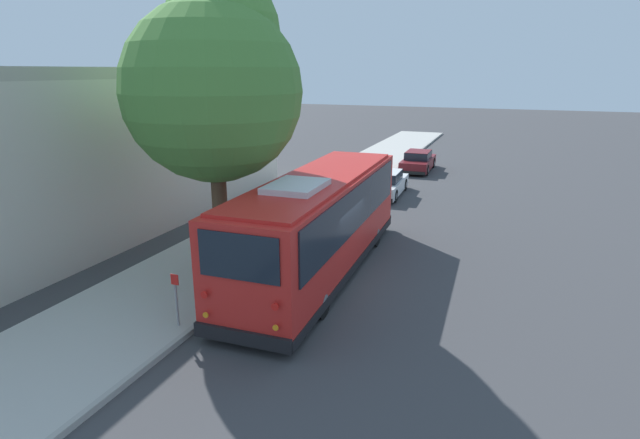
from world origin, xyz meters
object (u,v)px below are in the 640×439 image
(parked_sedan_maroon, at_px, (418,161))
(street_tree, at_px, (215,79))
(sign_post_near, at_px, (176,299))
(sign_post_far, at_px, (214,279))
(shuttle_bus, at_px, (319,219))
(parked_sedan_white, at_px, (386,184))

(parked_sedan_maroon, xyz_separation_m, street_tree, (-19.28, 2.98, 5.55))
(parked_sedan_maroon, bearing_deg, street_tree, 170.25)
(sign_post_near, bearing_deg, sign_post_far, 0.00)
(sign_post_near, xyz_separation_m, sign_post_far, (1.72, 0.00, -0.13))
(shuttle_bus, relative_size, sign_post_near, 7.70)
(parked_sedan_white, bearing_deg, shuttle_bus, -179.08)
(shuttle_bus, xyz_separation_m, parked_sedan_maroon, (18.65, 0.22, -1.20))
(sign_post_far, bearing_deg, street_tree, 25.90)
(parked_sedan_maroon, distance_m, sign_post_far, 21.95)
(shuttle_bus, relative_size, sign_post_far, 9.09)
(parked_sedan_white, relative_size, sign_post_far, 3.76)
(shuttle_bus, bearing_deg, parked_sedan_white, 1.21)
(shuttle_bus, relative_size, street_tree, 1.18)
(shuttle_bus, distance_m, parked_sedan_white, 11.31)
(parked_sedan_maroon, bearing_deg, shuttle_bus, 179.71)
(shuttle_bus, height_order, street_tree, street_tree)
(shuttle_bus, bearing_deg, sign_post_far, 147.50)
(parked_sedan_maroon, bearing_deg, sign_post_far, 174.55)
(parked_sedan_maroon, xyz_separation_m, sign_post_near, (-23.61, 1.71, 0.26))
(street_tree, bearing_deg, sign_post_near, -163.71)
(parked_sedan_white, distance_m, sign_post_far, 14.53)
(shuttle_bus, height_order, parked_sedan_white, shuttle_bus)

